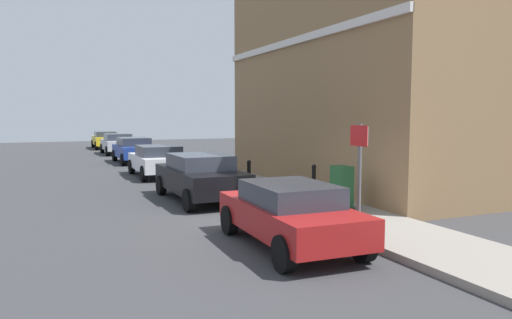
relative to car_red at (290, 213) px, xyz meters
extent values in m
plane|color=#38383A|center=(0.42, 2.71, -0.69)|extent=(80.00, 80.00, 0.00)
cube|color=gray|center=(2.46, 8.71, -0.62)|extent=(2.31, 30.00, 0.15)
cube|color=olive|center=(7.15, 6.52, 3.53)|extent=(7.07, 11.62, 8.44)
cube|color=silver|center=(3.58, 6.52, 4.48)|extent=(0.12, 11.62, 0.24)
cube|color=maroon|center=(0.00, 0.01, -0.09)|extent=(1.78, 3.95, 0.56)
cube|color=#2D333D|center=(0.00, -0.02, 0.38)|extent=(1.52, 2.04, 0.43)
cylinder|color=black|center=(-0.75, 1.43, -0.37)|extent=(0.24, 0.65, 0.64)
cylinder|color=black|center=(0.82, 1.39, -0.37)|extent=(0.24, 0.65, 0.64)
cylinder|color=black|center=(-0.82, -1.38, -0.37)|extent=(0.24, 0.65, 0.64)
cylinder|color=black|center=(0.75, -1.42, -0.37)|extent=(0.24, 0.65, 0.64)
cube|color=black|center=(-0.07, 5.76, -0.04)|extent=(1.88, 4.26, 0.67)
cube|color=#2D333D|center=(-0.08, 5.80, 0.51)|extent=(1.63, 2.19, 0.46)
cylinder|color=black|center=(-0.96, 7.30, -0.37)|extent=(0.23, 0.64, 0.64)
cylinder|color=black|center=(0.74, 7.34, -0.37)|extent=(0.23, 0.64, 0.64)
cylinder|color=black|center=(-0.89, 4.18, -0.37)|extent=(0.23, 0.64, 0.64)
cylinder|color=black|center=(0.81, 4.21, -0.37)|extent=(0.23, 0.64, 0.64)
cube|color=silver|center=(-0.03, 12.09, -0.08)|extent=(1.84, 3.99, 0.59)
cube|color=#2D333D|center=(-0.03, 11.91, 0.42)|extent=(1.61, 2.05, 0.45)
cylinder|color=black|center=(-0.89, 13.53, -0.37)|extent=(0.22, 0.64, 0.64)
cylinder|color=black|center=(0.84, 13.54, -0.37)|extent=(0.22, 0.64, 0.64)
cylinder|color=black|center=(-0.89, 10.64, -0.37)|extent=(0.22, 0.64, 0.64)
cylinder|color=black|center=(0.84, 10.64, -0.37)|extent=(0.22, 0.64, 0.64)
cube|color=navy|center=(0.07, 18.60, -0.06)|extent=(1.84, 4.02, 0.63)
cube|color=#2D333D|center=(0.07, 18.63, 0.47)|extent=(1.59, 2.07, 0.46)
cylinder|color=black|center=(-0.79, 20.03, -0.37)|extent=(0.23, 0.64, 0.64)
cylinder|color=black|center=(0.87, 20.06, -0.37)|extent=(0.23, 0.64, 0.64)
cylinder|color=black|center=(-0.73, 17.14, -0.37)|extent=(0.23, 0.64, 0.64)
cylinder|color=black|center=(0.93, 17.17, -0.37)|extent=(0.23, 0.64, 0.64)
cube|color=#B7B7BC|center=(0.07, 25.03, -0.06)|extent=(1.84, 3.96, 0.62)
cube|color=#2D333D|center=(0.08, 24.98, 0.46)|extent=(1.60, 2.04, 0.45)
cylinder|color=black|center=(-0.79, 26.44, -0.37)|extent=(0.23, 0.64, 0.64)
cylinder|color=black|center=(0.91, 26.46, -0.37)|extent=(0.23, 0.64, 0.64)
cylinder|color=black|center=(-0.76, 23.60, -0.37)|extent=(0.23, 0.64, 0.64)
cylinder|color=black|center=(0.94, 23.61, -0.37)|extent=(0.23, 0.64, 0.64)
cube|color=gold|center=(-0.08, 30.97, -0.06)|extent=(1.75, 4.32, 0.62)
cube|color=#2D333D|center=(-0.08, 30.84, 0.43)|extent=(1.52, 2.18, 0.41)
cylinder|color=black|center=(-0.85, 32.58, -0.37)|extent=(0.23, 0.64, 0.64)
cylinder|color=black|center=(0.74, 32.56, -0.37)|extent=(0.23, 0.64, 0.64)
cylinder|color=black|center=(-0.89, 29.37, -0.37)|extent=(0.23, 0.64, 0.64)
cylinder|color=black|center=(0.70, 29.35, -0.37)|extent=(0.23, 0.64, 0.64)
cube|color=#1E4C28|center=(2.71, 2.21, 0.03)|extent=(0.40, 0.55, 1.15)
cube|color=#333333|center=(2.71, 2.21, -0.50)|extent=(0.46, 0.61, 0.08)
cylinder|color=black|center=(2.81, 3.83, -0.07)|extent=(0.12, 0.12, 0.95)
sphere|color=black|center=(2.81, 3.83, 0.43)|extent=(0.14, 0.14, 0.14)
cylinder|color=black|center=(1.56, 5.79, -0.07)|extent=(0.12, 0.12, 0.95)
sphere|color=black|center=(1.56, 5.79, 0.43)|extent=(0.14, 0.14, 0.14)
cylinder|color=#59595B|center=(1.69, 0.04, 0.61)|extent=(0.08, 0.08, 2.30)
cube|color=white|center=(1.67, 0.04, 1.51)|extent=(0.03, 0.56, 0.40)
cube|color=red|center=(1.66, 0.04, 1.51)|extent=(0.01, 0.60, 0.44)
camera|label=1|loc=(-4.43, -8.42, 1.95)|focal=33.87mm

